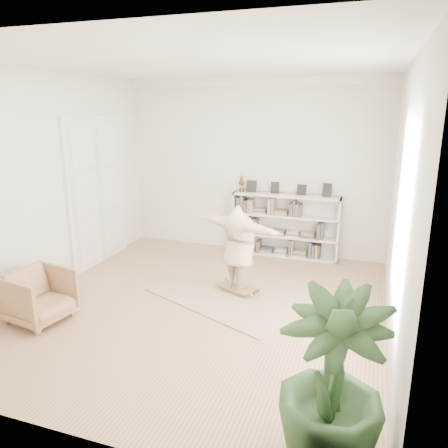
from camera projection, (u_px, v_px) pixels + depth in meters
name	position (u px, v px, depth m)	size (l,w,h in m)	color
floor	(201.00, 306.00, 6.85)	(6.00, 6.00, 0.00)	#8D6B48
room_shell	(254.00, 81.00, 8.63)	(6.00, 6.00, 6.00)	silver
doors	(97.00, 193.00, 8.53)	(0.09, 1.78, 2.92)	white
bookshelf	(285.00, 226.00, 9.03)	(2.20, 0.35, 1.64)	silver
armchair	(39.00, 296.00, 6.30)	(0.81, 0.83, 0.75)	tan
rug	(238.00, 292.00, 7.34)	(2.50, 2.00, 0.02)	tan
rocker_board	(238.00, 289.00, 7.32)	(0.62, 0.51, 0.11)	olive
person	(239.00, 245.00, 7.12)	(1.74, 0.47, 1.41)	beige
houseplant	(331.00, 382.00, 3.62)	(0.91, 0.91, 1.62)	#294924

